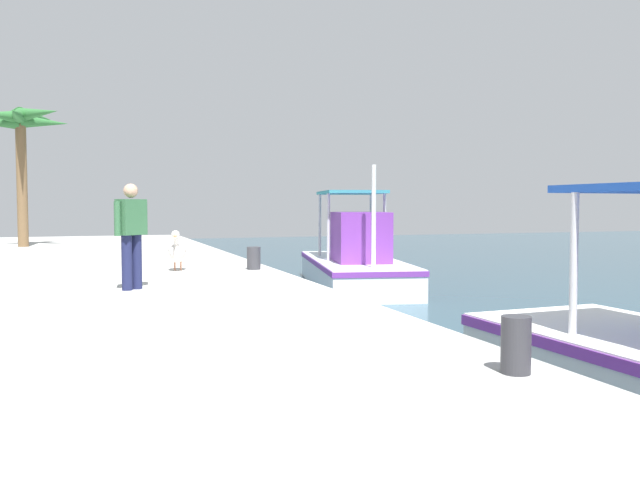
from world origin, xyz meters
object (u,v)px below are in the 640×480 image
fisherman_standing (131,231)px  mooring_bollard_nearest (254,258)px  pelican (177,251)px  fishing_boat_nearest (356,263)px  palm_tree (20,128)px  mooring_bollard_second (516,345)px

fisherman_standing → mooring_bollard_nearest: fisherman_standing is taller
pelican → fisherman_standing: size_ratio=0.59×
fishing_boat_nearest → palm_tree: 11.68m
mooring_bollard_nearest → palm_tree: bearing=-151.2°
fisherman_standing → mooring_bollard_second: bearing=22.2°
mooring_bollard_second → palm_tree: palm_tree is taller
fishing_boat_nearest → palm_tree: size_ratio=1.44×
pelican → palm_tree: bearing=-158.1°
fisherman_standing → palm_tree: bearing=-167.4°
mooring_bollard_second → palm_tree: bearing=-164.0°
fisherman_standing → mooring_bollard_second: fisherman_standing is taller
pelican → palm_tree: size_ratio=0.22×
fishing_boat_nearest → mooring_bollard_second: fishing_boat_nearest is taller
fishing_boat_nearest → pelican: (2.03, -4.73, 0.57)m
fisherman_standing → palm_tree: size_ratio=0.38×
mooring_bollard_second → fisherman_standing: bearing=-157.8°
mooring_bollard_nearest → mooring_bollard_second: mooring_bollard_nearest is taller
pelican → mooring_bollard_nearest: bearing=78.8°
pelican → mooring_bollard_nearest: 1.54m
fisherman_standing → mooring_bollard_nearest: 3.58m
fishing_boat_nearest → mooring_bollard_nearest: bearing=-54.3°
pelican → mooring_bollard_nearest: pelican is taller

